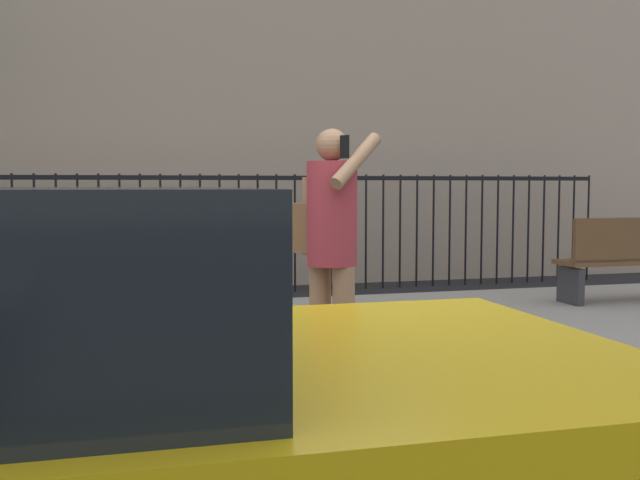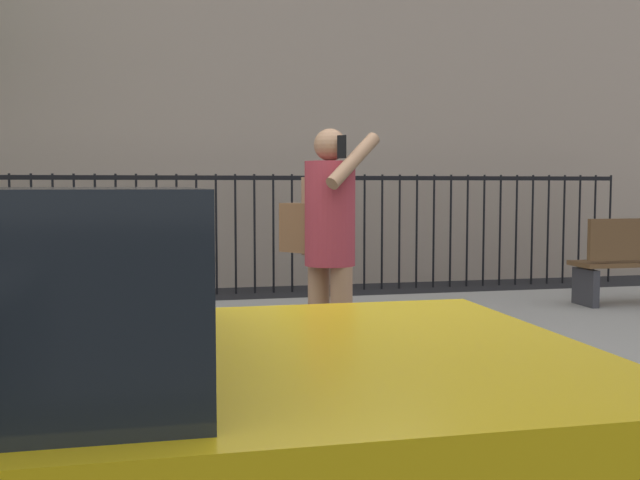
{
  "view_description": "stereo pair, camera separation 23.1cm",
  "coord_description": "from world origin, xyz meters",
  "views": [
    {
      "loc": [
        -0.95,
        -3.95,
        1.46
      ],
      "look_at": [
        0.45,
        1.15,
        1.07
      ],
      "focal_mm": 41.86,
      "sensor_mm": 36.0,
      "label": 1
    },
    {
      "loc": [
        -0.73,
        -4.0,
        1.46
      ],
      "look_at": [
        0.45,
        1.15,
        1.07
      ],
      "focal_mm": 41.86,
      "sensor_mm": 36.0,
      "label": 2
    }
  ],
  "objects": [
    {
      "name": "ground_plane",
      "position": [
        0.0,
        0.0,
        0.0
      ],
      "size": [
        60.0,
        60.0,
        0.0
      ],
      "primitive_type": "plane",
      "color": "black"
    },
    {
      "name": "sidewalk",
      "position": [
        0.0,
        2.2,
        0.07
      ],
      "size": [
        28.0,
        4.4,
        0.15
      ],
      "primitive_type": "cube",
      "color": "#9E9B93",
      "rests_on": "ground"
    },
    {
      "name": "iron_fence",
      "position": [
        0.0,
        5.9,
        1.02
      ],
      "size": [
        12.03,
        0.04,
        1.6
      ],
      "color": "black",
      "rests_on": "ground"
    },
    {
      "name": "pedestrian_on_phone",
      "position": [
        0.43,
        0.87,
        1.13
      ],
      "size": [
        0.64,
        0.71,
        1.68
      ],
      "color": "#936B4C",
      "rests_on": "sidewalk"
    }
  ]
}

